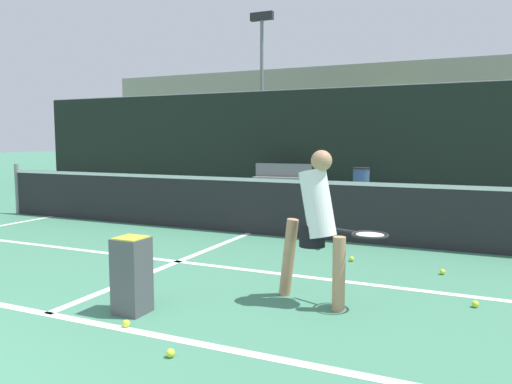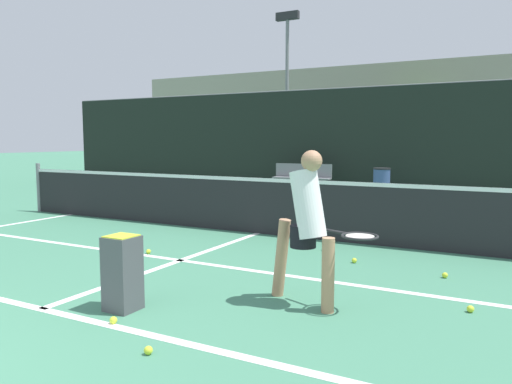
{
  "view_description": "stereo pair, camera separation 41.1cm",
  "coord_description": "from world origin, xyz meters",
  "px_view_note": "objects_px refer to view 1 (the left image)",
  "views": [
    {
      "loc": [
        3.58,
        -0.99,
        1.6
      ],
      "look_at": [
        1.05,
        4.56,
        0.95
      ],
      "focal_mm": 35.0,
      "sensor_mm": 36.0,
      "label": 1
    },
    {
      "loc": [
        3.95,
        -0.8,
        1.6
      ],
      "look_at": [
        1.05,
        4.56,
        0.95
      ],
      "focal_mm": 35.0,
      "sensor_mm": 36.0,
      "label": 2
    }
  ],
  "objects_px": {
    "player_practicing": "(317,220)",
    "ball_hopper": "(132,273)",
    "parked_car": "(458,170)",
    "courtside_bench": "(282,177)",
    "trash_bin": "(361,182)"
  },
  "relations": [
    {
      "from": "ball_hopper",
      "to": "trash_bin",
      "type": "height_order",
      "value": "trash_bin"
    },
    {
      "from": "player_practicing",
      "to": "trash_bin",
      "type": "bearing_deg",
      "value": 120.63
    },
    {
      "from": "trash_bin",
      "to": "courtside_bench",
      "type": "bearing_deg",
      "value": 176.42
    },
    {
      "from": "courtside_bench",
      "to": "ball_hopper",
      "type": "bearing_deg",
      "value": -80.36
    },
    {
      "from": "ball_hopper",
      "to": "trash_bin",
      "type": "bearing_deg",
      "value": 91.06
    },
    {
      "from": "ball_hopper",
      "to": "parked_car",
      "type": "distance_m",
      "value": 14.82
    },
    {
      "from": "courtside_bench",
      "to": "parked_car",
      "type": "relative_size",
      "value": 0.39
    },
    {
      "from": "ball_hopper",
      "to": "courtside_bench",
      "type": "bearing_deg",
      "value": 104.12
    },
    {
      "from": "parked_car",
      "to": "ball_hopper",
      "type": "bearing_deg",
      "value": -98.33
    },
    {
      "from": "player_practicing",
      "to": "courtside_bench",
      "type": "bearing_deg",
      "value": 133.9
    },
    {
      "from": "player_practicing",
      "to": "parked_car",
      "type": "height_order",
      "value": "player_practicing"
    },
    {
      "from": "trash_bin",
      "to": "parked_car",
      "type": "xyz_separation_m",
      "value": [
        2.34,
        4.38,
        0.16
      ]
    },
    {
      "from": "player_practicing",
      "to": "ball_hopper",
      "type": "height_order",
      "value": "player_practicing"
    },
    {
      "from": "courtside_bench",
      "to": "trash_bin",
      "type": "relative_size",
      "value": 2.2
    },
    {
      "from": "trash_bin",
      "to": "parked_car",
      "type": "bearing_deg",
      "value": 61.95
    }
  ]
}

